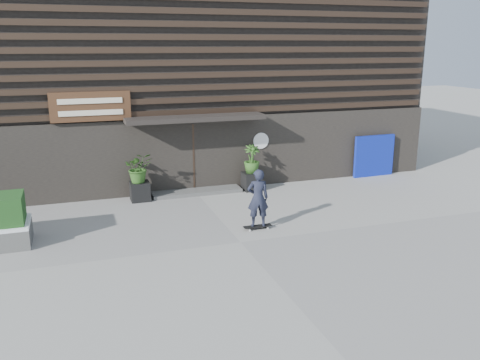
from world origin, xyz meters
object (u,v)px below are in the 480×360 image
object	(u,v)px
blue_tarp	(374,156)
skateboarder	(258,198)
planter_pot_right	(252,181)
planter_pot_left	(140,191)

from	to	relation	value
blue_tarp	skateboarder	world-z (taller)	skateboarder
planter_pot_right	blue_tarp	world-z (taller)	blue_tarp
planter_pot_left	blue_tarp	distance (m)	8.82
planter_pot_right	blue_tarp	bearing A→B (deg)	3.43
planter_pot_left	skateboarder	world-z (taller)	skateboarder
planter_pot_left	planter_pot_right	bearing A→B (deg)	0.00
planter_pot_right	skateboarder	xyz separation A→B (m)	(-1.16, -3.66, 0.57)
planter_pot_left	skateboarder	distance (m)	4.55
blue_tarp	skateboarder	distance (m)	7.32
planter_pot_left	blue_tarp	bearing A→B (deg)	1.95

